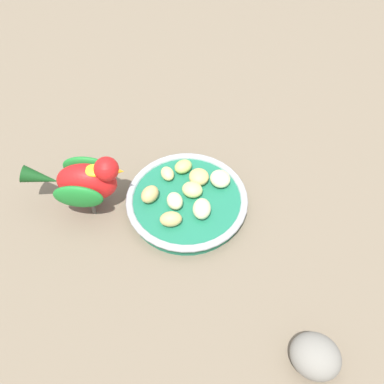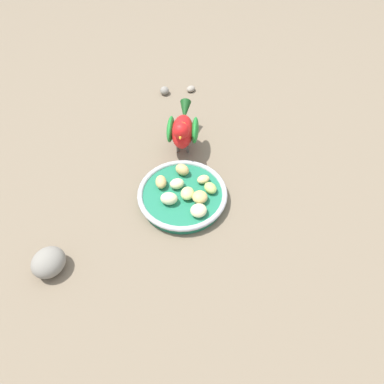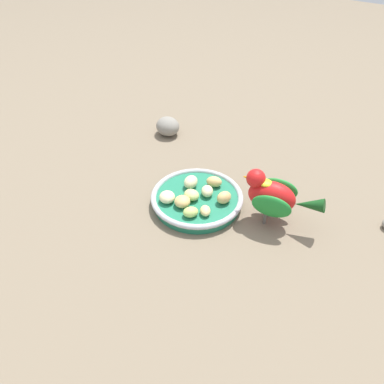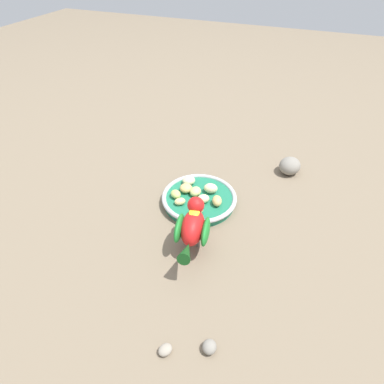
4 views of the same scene
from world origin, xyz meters
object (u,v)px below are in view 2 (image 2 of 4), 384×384
Objects in this scene: apple_piece_8 at (199,210)px; parrot at (183,129)px; apple_piece_1 at (200,197)px; feeding_bowl at (182,195)px; apple_piece_5 at (186,193)px; pebble_0 at (164,91)px; pebble_1 at (191,89)px; rock_large at (48,262)px; apple_piece_3 at (210,188)px; apple_piece_7 at (203,179)px; apple_piece_0 at (182,170)px; apple_piece_2 at (177,184)px; apple_piece_4 at (169,199)px; apple_piece_6 at (161,182)px.

parrot is (-0.20, -0.09, 0.03)m from apple_piece_8.
apple_piece_1 is at bearing -170.48° from apple_piece_8.
feeding_bowl is 0.02m from apple_piece_5.
pebble_1 is at bearing 114.29° from pebble_0.
rock_large is 2.58× the size of pebble_1.
feeding_bowl reaches higher than pebble_1.
pebble_0 is 0.08m from pebble_1.
apple_piece_3 is at bearing 153.42° from apple_piece_1.
apple_piece_8 is (0.09, 0.01, 0.00)m from apple_piece_7.
pebble_1 is at bearing -163.17° from apple_piece_8.
rock_large is (0.27, -0.24, -0.00)m from apple_piece_7.
apple_piece_2 is (0.04, -0.00, -0.00)m from apple_piece_0.
apple_piece_4 is at bearing -55.78° from apple_piece_3.
apple_piece_2 is 1.12× the size of apple_piece_7.
feeding_bowl is at bearing -117.08° from apple_piece_5.
apple_piece_2 is at bearing -61.18° from apple_piece_7.
apple_piece_0 reaches higher than apple_piece_2.
apple_piece_6 is 1.21× the size of apple_piece_7.
apple_piece_6 is at bearing 148.26° from rock_large.
apple_piece_7 is at bearing 24.67° from parrot.
apple_piece_2 is 0.07m from apple_piece_3.
feeding_bowl is at bearing -132.62° from apple_piece_8.
apple_piece_2 is at bearing 21.76° from pebble_0.
pebble_0 is at bearing -148.94° from apple_piece_7.
apple_piece_8 is 0.21× the size of parrot.
parrot is (-0.13, -0.10, 0.04)m from apple_piece_3.
apple_piece_2 is at bearing -112.45° from apple_piece_1.
apple_piece_6 reaches higher than apple_piece_5.
apple_piece_8 is at bearing 126.82° from rock_large.
apple_piece_3 reaches higher than pebble_0.
apple_piece_5 is at bearing 7.25° from parrot.
pebble_1 is (-0.40, -0.13, -0.02)m from apple_piece_1.
apple_piece_8 is at bearing 47.38° from apple_piece_2.
apple_piece_1 is 1.28× the size of pebble_1.
apple_piece_6 is 0.51× the size of rock_large.
apple_piece_4 reaches higher than feeding_bowl.
apple_piece_6 reaches higher than apple_piece_8.
apple_piece_0 is 0.09m from apple_piece_4.
feeding_bowl is 0.06m from apple_piece_0.
apple_piece_7 is at bearing -172.80° from apple_piece_8.
rock_large is at bearing -31.74° from apple_piece_6.
apple_piece_7 is (-0.03, 0.05, -0.00)m from apple_piece_2.
apple_piece_3 is at bearing 32.06° from pebble_0.
apple_piece_2 is (-0.02, -0.06, -0.00)m from apple_piece_1.
apple_piece_0 is 0.34m from pebble_1.
apple_piece_5 reaches higher than apple_piece_7.
apple_piece_2 is at bearing -84.09° from apple_piece_3.
apple_piece_7 is at bearing -174.33° from apple_piece_1.
apple_piece_4 is at bearing -37.47° from apple_piece_7.
apple_piece_7 is at bearing 118.82° from apple_piece_2.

